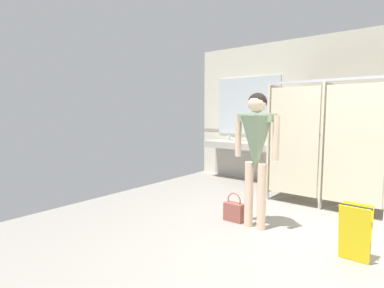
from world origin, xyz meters
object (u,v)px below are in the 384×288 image
Objects in this scene: handbag at (234,211)px; paper_cup at (237,140)px; soap_dispenser at (271,139)px; wet_floor_sign at (355,232)px; person_standing at (256,143)px.

paper_cup is at bearing 119.89° from handbag.
paper_cup is (-0.69, -0.22, -0.04)m from soap_dispenser.
paper_cup reaches higher than handbag.
handbag is at bearing -76.43° from soap_dispenser.
wet_floor_sign reaches higher than handbag.
soap_dispenser is at bearing 128.32° from wet_floor_sign.
person_standing reaches higher than handbag.
wet_floor_sign is (2.79, -2.44, -0.58)m from paper_cup.
soap_dispenser is 0.73m from paper_cup.
soap_dispenser reaches higher than wet_floor_sign.
soap_dispenser reaches higher than handbag.
handbag is at bearing -60.11° from paper_cup.
soap_dispenser is 3.45m from wet_floor_sign.
handbag is 1.96× the size of soap_dispenser.
soap_dispenser is 2.17× the size of paper_cup.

